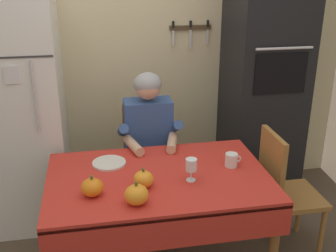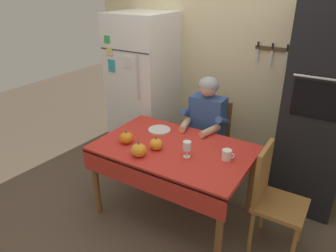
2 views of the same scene
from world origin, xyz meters
name	(u,v)px [view 1 (image 1 of 2)]	position (x,y,z in m)	size (l,w,h in m)	color
back_wall_assembly	(140,49)	(0.05, 1.35, 1.30)	(3.70, 0.13, 2.60)	beige
refrigerator	(19,115)	(-0.95, 0.96, 0.90)	(0.68, 0.71, 1.80)	white
wall_oven	(263,82)	(1.05, 1.00, 1.05)	(0.60, 0.64, 2.10)	black
dining_table	(159,189)	(0.00, 0.08, 0.66)	(1.40, 0.90, 0.74)	brown
chair_behind_person	(147,156)	(0.03, 0.87, 0.51)	(0.40, 0.40, 0.93)	brown
seated_person	(150,140)	(0.03, 0.68, 0.74)	(0.47, 0.55, 1.25)	#38384C
chair_right_side	(283,188)	(0.90, 0.18, 0.51)	(0.40, 0.40, 0.93)	#9E6B33
coffee_mug	(232,160)	(0.49, 0.14, 0.79)	(0.11, 0.08, 0.09)	white
wine_glass	(191,166)	(0.19, 0.00, 0.84)	(0.07, 0.07, 0.15)	white
pumpkin_large	(137,195)	(-0.17, -0.20, 0.80)	(0.14, 0.14, 0.14)	orange
pumpkin_medium	(144,179)	(-0.11, -0.03, 0.79)	(0.12, 0.12, 0.13)	orange
pumpkin_small	(92,187)	(-0.41, -0.07, 0.79)	(0.13, 0.13, 0.13)	orange
serving_tray	(109,163)	(-0.30, 0.32, 0.75)	(0.22, 0.22, 0.02)	silver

